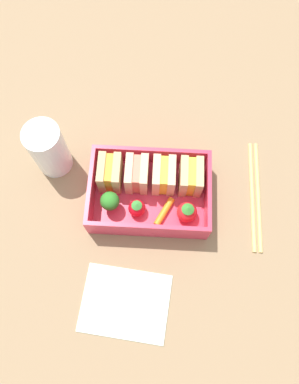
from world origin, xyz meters
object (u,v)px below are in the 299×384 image
object	(u,v)px
broccoli_floret	(110,201)
carrot_stick_far_left	(164,212)
sandwich_left	(110,173)
folded_napkin	(125,303)
sandwich_center	(164,176)
chopstick_pair	(256,195)
strawberry_left	(187,212)
strawberry_far_left	(137,208)
sandwich_center_left	(137,174)
drinking_glass	(49,149)
sandwich_center_right	(191,177)

from	to	relation	value
broccoli_floret	carrot_stick_far_left	distance (cm)	8.31
sandwich_left	folded_napkin	bearing A→B (deg)	-79.40
sandwich_left	sandwich_center	world-z (taller)	same
chopstick_pair	broccoli_floret	bearing A→B (deg)	-171.52
chopstick_pair	carrot_stick_far_left	bearing A→B (deg)	-164.65
carrot_stick_far_left	strawberry_left	bearing A→B (deg)	-3.61
sandwich_center	strawberry_far_left	bearing A→B (deg)	-127.18
carrot_stick_far_left	sandwich_center_left	bearing A→B (deg)	130.91
strawberry_far_left	folded_napkin	world-z (taller)	strawberry_far_left
drinking_glass	strawberry_far_left	bearing A→B (deg)	-29.68
sandwich_center_right	carrot_stick_far_left	xyz separation A→B (cm)	(-3.69, -5.05, -1.95)
folded_napkin	sandwich_center_right	bearing A→B (deg)	64.83
sandwich_center_right	folded_napkin	xyz separation A→B (cm)	(-8.65, -18.41, -3.45)
drinking_glass	sandwich_center_right	bearing A→B (deg)	-7.63
carrot_stick_far_left	strawberry_far_left	bearing A→B (deg)	178.46
broccoli_floret	carrot_stick_far_left	bearing A→B (deg)	-4.11
drinking_glass	broccoli_floret	bearing A→B (deg)	-37.01
sandwich_center_left	strawberry_far_left	size ratio (longest dim) A/B	1.54
strawberry_far_left	chopstick_pair	bearing A→B (deg)	11.70
sandwich_center	folded_napkin	world-z (taller)	sandwich_center
sandwich_center_right	drinking_glass	world-z (taller)	drinking_glass
broccoli_floret	folded_napkin	world-z (taller)	broccoli_floret
sandwich_left	strawberry_far_left	bearing A→B (deg)	-48.86
chopstick_pair	drinking_glass	xyz separation A→B (cm)	(-32.02, 4.03, 4.46)
sandwich_left	sandwich_center_left	world-z (taller)	same
sandwich_center_right	strawberry_left	distance (cm)	5.34
sandwich_center_right	sandwich_left	bearing A→B (deg)	180.00
carrot_stick_far_left	sandwich_center_right	bearing A→B (deg)	53.87
sandwich_left	folded_napkin	xyz separation A→B (cm)	(3.45, -18.41, -3.45)
sandwich_center_right	strawberry_far_left	world-z (taller)	sandwich_center_right
sandwich_center_left	strawberry_left	world-z (taller)	sandwich_center_left
sandwich_center_right	carrot_stick_far_left	bearing A→B (deg)	-126.13
carrot_stick_far_left	chopstick_pair	xyz separation A→B (cm)	(14.20, 3.90, -1.35)
drinking_glass	sandwich_center_left	bearing A→B (deg)	-12.09
sandwich_center_right	strawberry_left	world-z (taller)	sandwich_center_right
strawberry_far_left	sandwich_center_left	bearing A→B (deg)	93.29
strawberry_far_left	folded_napkin	bearing A→B (deg)	-93.69
strawberry_far_left	broccoli_floret	bearing A→B (deg)	173.26
sandwich_center_left	folded_napkin	size ratio (longest dim) A/B	0.40
sandwich_center	drinking_glass	distance (cm)	17.74
strawberry_left	sandwich_center_left	bearing A→B (deg)	145.60
folded_napkin	sandwich_left	bearing A→B (deg)	100.60
strawberry_far_left	drinking_glass	xyz separation A→B (cm)	(-13.72, 7.82, 2.19)
drinking_glass	folded_napkin	distance (cm)	25.29
strawberry_far_left	carrot_stick_far_left	size ratio (longest dim) A/B	0.68
sandwich_left	carrot_stick_far_left	xyz separation A→B (cm)	(8.41, -5.05, -1.95)
strawberry_left	drinking_glass	size ratio (longest dim) A/B	0.38
sandwich_center	folded_napkin	distance (cm)	19.29
chopstick_pair	strawberry_left	bearing A→B (deg)	-159.35
sandwich_left	folded_napkin	world-z (taller)	sandwich_left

